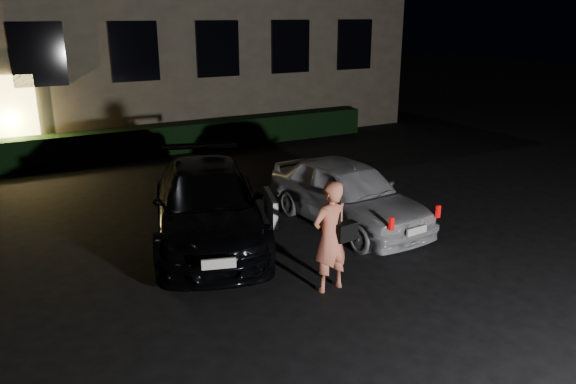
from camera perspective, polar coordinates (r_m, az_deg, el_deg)
ground at (r=8.30m, az=5.67°, el=-11.76°), size 80.00×80.00×0.00m
hedge at (r=17.32m, az=-14.29°, el=5.02°), size 15.00×0.70×0.85m
sedan at (r=10.53m, az=-8.16°, el=-1.20°), size 3.27×5.13×1.38m
hatch at (r=11.20m, az=6.06°, el=-0.11°), size 1.83×4.00×1.33m
man at (r=8.48m, az=4.32°, el=-4.50°), size 0.76×0.50×1.75m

